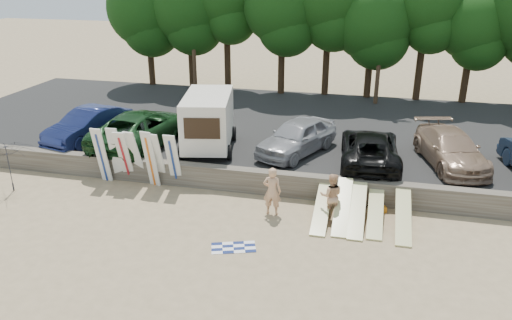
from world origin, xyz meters
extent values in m
plane|color=tan|center=(0.00, 0.00, 0.00)|extent=(120.00, 120.00, 0.00)
cube|color=#6B6356|center=(0.00, 3.00, 0.50)|extent=(44.00, 0.50, 1.00)
cube|color=#282828|center=(0.00, 10.50, 0.35)|extent=(44.00, 14.50, 0.70)
cylinder|color=#382616|center=(-13.89, 17.60, 2.50)|extent=(0.44, 0.44, 3.60)
sphere|color=#154714|center=(-13.89, 17.60, 6.01)|extent=(5.46, 5.46, 5.46)
cylinder|color=#382616|center=(-10.79, 17.60, 2.61)|extent=(0.44, 0.44, 3.82)
sphere|color=#154714|center=(-10.79, 17.60, 6.34)|extent=(5.49, 5.49, 5.49)
cylinder|color=#382616|center=(-8.16, 17.60, 2.83)|extent=(0.44, 0.44, 4.26)
cylinder|color=#382616|center=(-4.31, 17.23, 2.65)|extent=(0.44, 0.44, 3.90)
sphere|color=#154714|center=(-4.31, 17.23, 6.46)|extent=(5.13, 5.13, 5.13)
cylinder|color=#382616|center=(-1.38, 17.60, 2.85)|extent=(0.44, 0.44, 4.31)
cylinder|color=#382616|center=(1.41, 17.51, 2.40)|extent=(0.44, 0.44, 3.40)
sphere|color=#154714|center=(1.41, 17.51, 5.72)|extent=(5.29, 5.29, 5.29)
cylinder|color=#382616|center=(4.54, 17.60, 2.76)|extent=(0.44, 0.44, 4.12)
sphere|color=#154714|center=(4.54, 17.60, 6.79)|extent=(4.55, 4.55, 4.55)
cylinder|color=#382616|center=(7.36, 17.60, 2.36)|extent=(0.44, 0.44, 3.32)
sphere|color=#154714|center=(7.36, 17.60, 5.61)|extent=(4.50, 4.50, 4.50)
cylinder|color=#473321|center=(-10.00, 16.00, 5.20)|extent=(0.26, 0.26, 9.00)
cylinder|color=#473321|center=(2.00, 16.00, 5.20)|extent=(0.26, 0.26, 9.00)
cube|color=silver|center=(-5.60, 5.71, 2.20)|extent=(2.86, 4.47, 2.28)
cube|color=black|center=(-5.18, 3.66, 2.41)|extent=(1.53, 0.35, 0.93)
cylinder|color=black|center=(-6.39, 4.17, 1.04)|extent=(0.34, 0.71, 0.68)
cylinder|color=black|center=(-4.27, 4.61, 1.04)|extent=(0.34, 0.71, 0.68)
cylinder|color=black|center=(-6.93, 6.81, 1.04)|extent=(0.34, 0.71, 0.68)
cylinder|color=black|center=(-4.81, 7.25, 1.04)|extent=(0.34, 0.71, 0.68)
imported|color=#161F50|center=(-11.79, 5.49, 1.50)|extent=(2.77, 5.09, 1.59)
imported|color=#143718|center=(-8.96, 5.55, 1.55)|extent=(3.42, 6.38, 1.70)
imported|color=#98979C|center=(-1.44, 6.14, 1.51)|extent=(3.70, 5.10, 1.61)
imported|color=black|center=(1.88, 5.55, 1.43)|extent=(2.75, 5.42, 1.47)
imported|color=#9C7C63|center=(5.32, 6.32, 1.44)|extent=(3.29, 5.47, 1.48)
cube|color=white|center=(-9.35, 2.41, 1.28)|extent=(0.53, 0.58, 2.56)
cube|color=white|center=(-8.77, 2.61, 1.28)|extent=(0.54, 0.60, 2.56)
cube|color=white|center=(-8.33, 2.53, 1.25)|extent=(0.55, 0.88, 2.49)
cube|color=white|center=(-7.87, 2.64, 1.25)|extent=(0.62, 0.91, 2.50)
cube|color=white|center=(-7.11, 2.47, 1.29)|extent=(0.58, 0.59, 2.57)
cube|color=white|center=(-6.85, 2.58, 1.25)|extent=(0.52, 0.82, 2.51)
cube|color=white|center=(-6.11, 2.57, 1.26)|extent=(0.52, 0.78, 2.52)
cube|color=#CECA82|center=(0.31, 1.36, 0.42)|extent=(0.56, 2.92, 0.83)
cube|color=#CECA82|center=(1.06, 1.40, 0.56)|extent=(0.56, 2.83, 1.13)
cube|color=#CECA82|center=(1.62, 1.35, 0.51)|extent=(0.56, 2.87, 1.01)
cube|color=#CECA82|center=(2.28, 1.55, 0.42)|extent=(0.56, 2.92, 0.84)
cube|color=#CECA82|center=(3.26, 1.34, 0.46)|extent=(0.56, 2.90, 0.92)
imported|color=tan|center=(-1.59, 1.25, 0.96)|extent=(0.70, 0.46, 1.92)
imported|color=tan|center=(0.61, 1.53, 0.89)|extent=(0.94, 0.77, 1.77)
cube|color=#248730|center=(0.25, 2.40, 0.16)|extent=(0.39, 0.31, 0.32)
cube|color=orange|center=(2.54, 2.40, 0.11)|extent=(0.36, 0.33, 0.22)
plane|color=white|center=(-2.36, -1.45, 0.01)|extent=(1.90, 1.90, 0.00)
imported|color=#212229|center=(-12.73, 0.71, 1.06)|extent=(3.20, 3.18, 2.12)
camera|label=1|loc=(1.79, -15.50, 9.07)|focal=35.00mm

